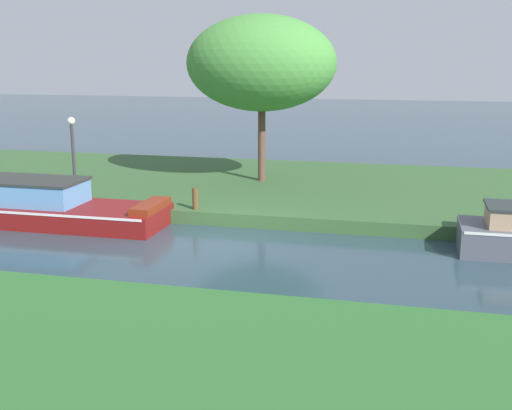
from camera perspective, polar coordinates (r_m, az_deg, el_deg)
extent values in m
plane|color=#283F4A|center=(16.75, -3.81, -3.75)|extent=(120.00, 120.00, 0.00)
cube|color=#33582E|center=(23.28, 1.29, 1.59)|extent=(72.00, 10.00, 0.40)
cube|color=maroon|center=(20.85, -21.74, -0.46)|extent=(10.28, 2.16, 0.59)
cube|color=silver|center=(20.79, -21.80, 0.22)|extent=(10.07, 2.19, 0.07)
cube|color=maroon|center=(18.42, -9.39, -0.11)|extent=(0.57, 1.81, 0.21)
cylinder|color=brown|center=(23.27, 0.51, 6.21)|extent=(0.27, 0.27, 3.30)
ellipsoid|color=#488E3C|center=(22.95, 0.44, 12.56)|extent=(5.34, 4.20, 3.37)
cylinder|color=#333338|center=(21.30, -15.97, 3.76)|extent=(0.10, 0.10, 2.35)
sphere|color=white|center=(21.13, -16.19, 7.23)|extent=(0.24, 0.24, 0.24)
cylinder|color=brown|center=(19.10, -5.43, 0.57)|extent=(0.19, 0.19, 0.65)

